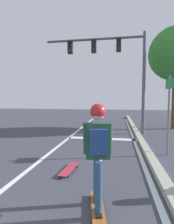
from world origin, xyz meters
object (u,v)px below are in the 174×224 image
Objects in this scene: spare_skateboard at (69,169)px; street_sign_post at (169,104)px; traffic_signal_mast at (113,59)px; skater at (98,143)px; skateboard at (97,207)px.

spare_skateboard is 3.56m from street_sign_post.
spare_skateboard is 6.45m from traffic_signal_mast.
street_sign_post is (1.84, 3.14, 0.51)m from skater.
traffic_signal_mast reaches higher than skateboard.
street_sign_post is at bearing 32.90° from spare_skateboard.
street_sign_post reaches higher than spare_skateboard.
skater is 1.81× the size of spare_skateboard.
traffic_signal_mast reaches higher than skater.
spare_skateboard is 0.17× the size of traffic_signal_mast.
skateboard is at bearing -120.53° from street_sign_post.
skater is at bearing -58.44° from spare_skateboard.
spare_skateboard is (-0.86, 1.40, -1.03)m from skater.
skateboard is 3.94m from street_sign_post.
traffic_signal_mast is 2.07× the size of street_sign_post.
skateboard is at bearing 100.84° from skater.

